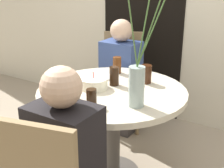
{
  "coord_description": "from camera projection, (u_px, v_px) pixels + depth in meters",
  "views": [
    {
      "loc": [
        1.09,
        -1.72,
        1.49
      ],
      "look_at": [
        0.0,
        0.0,
        0.75
      ],
      "focal_mm": 50.0,
      "sensor_mm": 36.0,
      "label": 1
    }
  ],
  "objects": [
    {
      "name": "drink_glass_0",
      "position": [
        146.0,
        74.0,
        2.29
      ],
      "size": [
        0.08,
        0.08,
        0.14
      ],
      "color": "#33190C",
      "rests_on": "dining_table"
    },
    {
      "name": "dining_table",
      "position": [
        112.0,
        107.0,
        2.23
      ],
      "size": [
        1.05,
        1.05,
        0.71
      ],
      "color": "beige",
      "rests_on": "ground_plane"
    },
    {
      "name": "drink_glass_3",
      "position": [
        114.0,
        76.0,
        2.24
      ],
      "size": [
        0.07,
        0.07,
        0.14
      ],
      "color": "black",
      "rests_on": "dining_table"
    },
    {
      "name": "drink_glass_2",
      "position": [
        117.0,
        65.0,
        2.51
      ],
      "size": [
        0.07,
        0.07,
        0.13
      ],
      "color": "#51280F",
      "rests_on": "dining_table"
    },
    {
      "name": "birthday_cake",
      "position": [
        93.0,
        83.0,
        2.19
      ],
      "size": [
        0.2,
        0.2,
        0.12
      ],
      "color": "white",
      "rests_on": "dining_table"
    },
    {
      "name": "drink_glass_5",
      "position": [
        92.0,
        98.0,
        1.9
      ],
      "size": [
        0.06,
        0.06,
        0.11
      ],
      "color": "black",
      "rests_on": "dining_table"
    },
    {
      "name": "drink_glass_4",
      "position": [
        73.0,
        90.0,
        1.99
      ],
      "size": [
        0.08,
        0.08,
        0.13
      ],
      "color": "#51280F",
      "rests_on": "dining_table"
    },
    {
      "name": "person_guest",
      "position": [
        121.0,
        81.0,
        2.93
      ],
      "size": [
        0.34,
        0.24,
        1.09
      ],
      "color": "#383333",
      "rests_on": "ground_plane"
    },
    {
      "name": "side_plate",
      "position": [
        102.0,
        77.0,
        2.42
      ],
      "size": [
        0.19,
        0.19,
        0.01
      ],
      "color": "white",
      "rests_on": "dining_table"
    },
    {
      "name": "drink_glass_1",
      "position": [
        73.0,
        95.0,
        1.9
      ],
      "size": [
        0.07,
        0.07,
        0.13
      ],
      "color": "maroon",
      "rests_on": "dining_table"
    },
    {
      "name": "doorway_panel",
      "position": [
        142.0,
        18.0,
        3.19
      ],
      "size": [
        0.9,
        0.01,
        2.05
      ],
      "color": "black",
      "rests_on": "ground_plane"
    },
    {
      "name": "flower_vase",
      "position": [
        139.0,
        70.0,
        1.82
      ],
      "size": [
        0.22,
        0.31,
        0.76
      ],
      "color": "#9EB2AD",
      "rests_on": "dining_table"
    },
    {
      "name": "chair_near_front",
      "position": [
        122.0,
        74.0,
        3.07
      ],
      "size": [
        0.53,
        0.53,
        0.93
      ],
      "rotation": [
        0.0,
        0.0,
        0.45
      ],
      "color": "tan",
      "rests_on": "ground_plane"
    }
  ]
}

